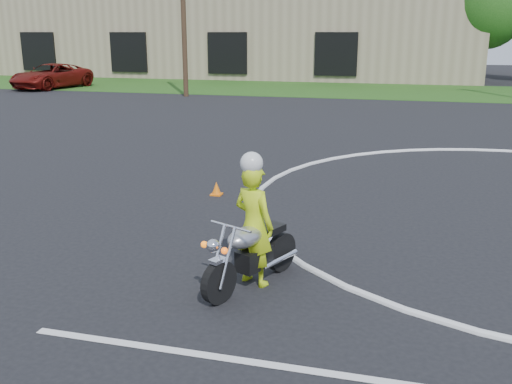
# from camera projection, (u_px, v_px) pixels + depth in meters

# --- Properties ---
(grass_strip) EXTENTS (120.00, 10.00, 0.02)m
(grass_strip) POSITION_uv_depth(u_px,v_px,m) (458.00, 93.00, 34.01)
(grass_strip) COLOR #1E4714
(grass_strip) RESTS_ON ground
(primary_motorcycle) EXTENTS (1.04, 1.86, 1.04)m
(primary_motorcycle) POSITION_uv_depth(u_px,v_px,m) (250.00, 253.00, 7.97)
(primary_motorcycle) COLOR black
(primary_motorcycle) RESTS_ON ground
(rider_primary_grp) EXTENTS (0.75, 0.64, 1.93)m
(rider_primary_grp) POSITION_uv_depth(u_px,v_px,m) (254.00, 221.00, 7.98)
(rider_primary_grp) COLOR #C2E217
(rider_primary_grp) RESTS_ON ground
(pickup_grp) EXTENTS (3.53, 5.96, 1.55)m
(pickup_grp) POSITION_uv_depth(u_px,v_px,m) (51.00, 76.00, 36.51)
(pickup_grp) COLOR #66100B
(pickup_grp) RESTS_ON ground
(warehouse) EXTENTS (41.00, 17.00, 8.30)m
(warehouse) POSITION_uv_depth(u_px,v_px,m) (233.00, 24.00, 49.42)
(warehouse) COLOR tan
(warehouse) RESTS_ON ground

